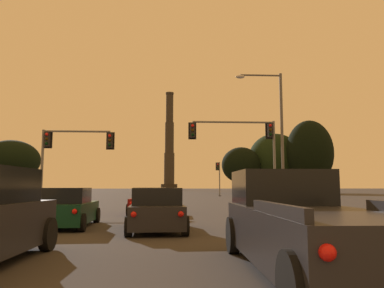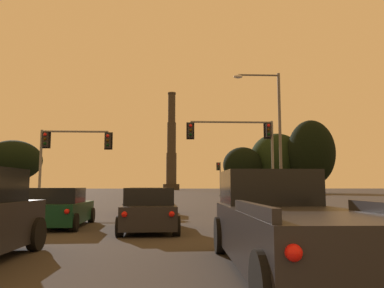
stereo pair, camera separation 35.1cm
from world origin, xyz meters
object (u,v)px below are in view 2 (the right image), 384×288
pickup_truck_right_lane_third (287,225)px  hatchback_left_lane_second (60,209)px  traffic_light_overhead_left (65,148)px  traffic_light_overhead_right (244,140)px  hatchback_center_lane_second (149,211)px  smokestack (171,151)px  sedan_center_lane_front (147,202)px  traffic_light_far_right (219,174)px  street_lamp (273,125)px

pickup_truck_right_lane_third → hatchback_left_lane_second: pickup_truck_right_lane_third is taller
traffic_light_overhead_left → traffic_light_overhead_right: size_ratio=0.85×
hatchback_center_lane_second → smokestack: (-0.35, 151.59, 16.43)m
sedan_center_lane_front → pickup_truck_right_lane_third: bearing=-74.5°
sedan_center_lane_front → pickup_truck_right_lane_third: 14.60m
traffic_light_far_right → sedan_center_lane_front: bearing=-102.8°
traffic_light_overhead_left → traffic_light_overhead_right: 12.69m
sedan_center_lane_front → traffic_light_overhead_left: 9.10m
traffic_light_overhead_left → street_lamp: (14.51, -1.11, 1.57)m
street_lamp → smokestack: 139.81m
hatchback_left_lane_second → street_lamp: bearing=42.8°
hatchback_center_lane_second → smokestack: bearing=87.4°
hatchback_left_lane_second → traffic_light_far_right: (11.32, 44.42, 2.84)m
traffic_light_overhead_right → street_lamp: (1.83, -1.24, 0.93)m
hatchback_center_lane_second → traffic_light_overhead_left: bearing=113.9°
traffic_light_overhead_left → street_lamp: size_ratio=0.58×
hatchback_center_lane_second → traffic_light_overhead_left: (-6.80, 13.57, 3.50)m
hatchback_center_lane_second → traffic_light_overhead_right: bearing=64.1°
traffic_light_overhead_right → smokestack: 138.57m
hatchback_left_lane_second → traffic_light_overhead_right: size_ratio=0.65×
hatchback_center_lane_second → pickup_truck_right_lane_third: (2.83, -6.31, 0.14)m
traffic_light_far_right → smokestack: 107.07m
sedan_center_lane_front → traffic_light_overhead_right: size_ratio=0.74×
traffic_light_overhead_right → smokestack: smokestack is taller
traffic_light_far_right → smokestack: smokestack is taller
traffic_light_overhead_right → hatchback_left_lane_second: bearing=-126.6°
sedan_center_lane_front → traffic_light_overhead_right: traffic_light_overhead_right is taller
hatchback_center_lane_second → smokestack: smokestack is taller
traffic_light_overhead_right → hatchback_center_lane_second: bearing=-113.2°
hatchback_left_lane_second → smokestack: 151.23m
hatchback_center_lane_second → smokestack: 152.48m
pickup_truck_right_lane_third → traffic_light_overhead_right: (3.04, 20.02, 4.01)m
pickup_truck_right_lane_third → sedan_center_lane_front: bearing=104.5°
traffic_light_overhead_right → traffic_light_far_right: bearing=86.3°
traffic_light_overhead_left → traffic_light_far_right: 35.37m
traffic_light_overhead_left → traffic_light_far_right: size_ratio=1.02×
hatchback_center_lane_second → hatchback_left_lane_second: size_ratio=1.00×
traffic_light_overhead_left → smokestack: bearing=87.3°
hatchback_center_lane_second → pickup_truck_right_lane_third: size_ratio=0.76×
traffic_light_far_right → hatchback_left_lane_second: bearing=-104.3°
pickup_truck_right_lane_third → street_lamp: bearing=76.2°
pickup_truck_right_lane_third → hatchback_left_lane_second: (-6.18, 7.60, -0.14)m
pickup_truck_right_lane_third → traffic_light_far_right: (5.13, 52.02, 2.70)m
hatchback_center_lane_second → traffic_light_overhead_left: 15.58m
sedan_center_lane_front → traffic_light_far_right: 38.91m
sedan_center_lane_front → hatchback_center_lane_second: 7.89m
hatchback_center_lane_second → traffic_light_overhead_left: size_ratio=0.77×
smokestack → street_lamp: bearing=-86.7°
hatchback_center_lane_second → traffic_light_overhead_right: traffic_light_overhead_right is taller
sedan_center_lane_front → street_lamp: street_lamp is taller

